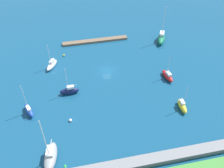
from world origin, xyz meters
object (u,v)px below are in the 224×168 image
object	(u,v)px
sailboat_red_far_north	(167,76)
mooring_buoy_white	(71,120)
sailboat_white_outer_mooring	(52,65)
sailboat_blue_near_pier	(29,110)
sailboat_navy_inner_mooring	(70,91)
sailboat_gray_along_channel	(51,156)
sailboat_green_east_end	(161,38)
mooring_buoy_yellow	(64,55)
pier_dock	(95,41)
sailboat_yellow_mid_basin	(182,106)

from	to	relation	value
sailboat_red_far_north	mooring_buoy_white	bearing A→B (deg)	100.36
sailboat_white_outer_mooring	sailboat_red_far_north	size ratio (longest dim) A/B	1.04
sailboat_blue_near_pier	sailboat_navy_inner_mooring	distance (m)	12.53
sailboat_gray_along_channel	mooring_buoy_white	xyz separation A→B (m)	(-5.35, -10.37, -0.89)
sailboat_green_east_end	mooring_buoy_yellow	world-z (taller)	sailboat_green_east_end
sailboat_white_outer_mooring	sailboat_green_east_end	bearing A→B (deg)	131.78
sailboat_white_outer_mooring	sailboat_navy_inner_mooring	bearing A→B (deg)	50.46
pier_dock	sailboat_navy_inner_mooring	bearing A→B (deg)	65.56
sailboat_navy_inner_mooring	mooring_buoy_white	distance (m)	10.50
sailboat_gray_along_channel	mooring_buoy_white	world-z (taller)	sailboat_gray_along_channel
sailboat_white_outer_mooring	pier_dock	bearing A→B (deg)	158.11
sailboat_gray_along_channel	sailboat_yellow_mid_basin	size ratio (longest dim) A/B	1.68
sailboat_white_outer_mooring	sailboat_yellow_mid_basin	distance (m)	42.80
sailboat_blue_near_pier	mooring_buoy_yellow	size ratio (longest dim) A/B	15.72
sailboat_gray_along_channel	mooring_buoy_yellow	distance (m)	40.16
sailboat_green_east_end	mooring_buoy_white	distance (m)	47.92
sailboat_white_outer_mooring	sailboat_yellow_mid_basin	xyz separation A→B (m)	(-34.23, 25.70, 0.03)
sailboat_yellow_mid_basin	sailboat_navy_inner_mooring	size ratio (longest dim) A/B	0.92
sailboat_gray_along_channel	mooring_buoy_yellow	size ratio (longest dim) A/B	23.17
pier_dock	sailboat_white_outer_mooring	size ratio (longest dim) A/B	2.68
sailboat_red_far_north	mooring_buoy_white	world-z (taller)	sailboat_red_far_north
pier_dock	sailboat_gray_along_channel	world-z (taller)	sailboat_gray_along_channel
sailboat_white_outer_mooring	mooring_buoy_yellow	distance (m)	6.94
sailboat_blue_near_pier	mooring_buoy_white	distance (m)	11.82
mooring_buoy_yellow	sailboat_navy_inner_mooring	bearing A→B (deg)	91.34
sailboat_gray_along_channel	sailboat_green_east_end	size ratio (longest dim) A/B	1.04
sailboat_yellow_mid_basin	mooring_buoy_yellow	bearing A→B (deg)	-135.25
sailboat_gray_along_channel	sailboat_green_east_end	world-z (taller)	sailboat_gray_along_channel
pier_dock	mooring_buoy_white	size ratio (longest dim) A/B	29.64
sailboat_red_far_north	sailboat_gray_along_channel	size ratio (longest dim) A/B	0.60
sailboat_green_east_end	pier_dock	bearing A→B (deg)	-75.37
sailboat_white_outer_mooring	mooring_buoy_white	world-z (taller)	sailboat_white_outer_mooring
sailboat_red_far_north	sailboat_gray_along_channel	world-z (taller)	sailboat_gray_along_channel
sailboat_red_far_north	sailboat_green_east_end	xyz separation A→B (m)	(-5.33, -20.21, 0.42)
sailboat_gray_along_channel	sailboat_navy_inner_mooring	distance (m)	21.69
sailboat_blue_near_pier	sailboat_green_east_end	bearing A→B (deg)	-82.49
sailboat_white_outer_mooring	mooring_buoy_yellow	world-z (taller)	sailboat_white_outer_mooring
pier_dock	sailboat_green_east_end	bearing A→B (deg)	168.83
mooring_buoy_white	mooring_buoy_yellow	xyz separation A→B (m)	(-0.28, -29.38, -0.09)
sailboat_navy_inner_mooring	sailboat_yellow_mid_basin	bearing A→B (deg)	158.25
pier_dock	sailboat_green_east_end	distance (m)	24.50
pier_dock	sailboat_gray_along_channel	bearing A→B (deg)	69.13
pier_dock	sailboat_green_east_end	world-z (taller)	sailboat_green_east_end
sailboat_gray_along_channel	mooring_buoy_white	size ratio (longest dim) A/B	17.85
sailboat_red_far_north	sailboat_gray_along_channel	xyz separation A→B (m)	(36.35, 21.38, 0.28)
sailboat_blue_near_pier	sailboat_white_outer_mooring	bearing A→B (deg)	-41.24
pier_dock	sailboat_white_outer_mooring	world-z (taller)	sailboat_white_outer_mooring
sailboat_gray_along_channel	mooring_buoy_white	bearing A→B (deg)	163.57
pier_dock	sailboat_yellow_mid_basin	world-z (taller)	sailboat_yellow_mid_basin
mooring_buoy_yellow	pier_dock	bearing A→B (deg)	-151.33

